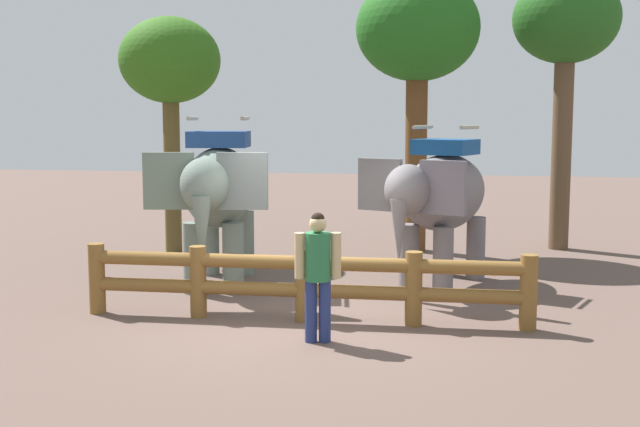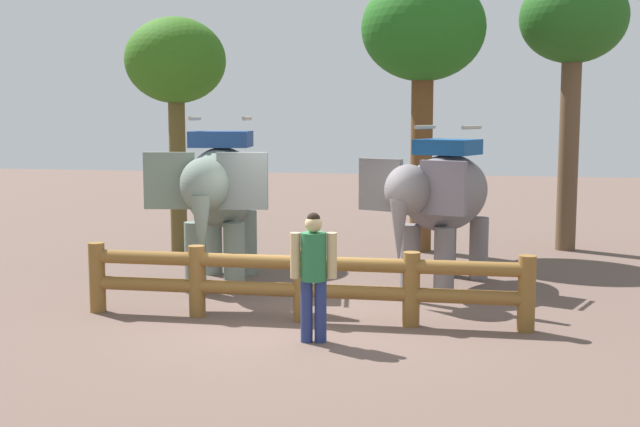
{
  "view_description": "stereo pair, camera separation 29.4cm",
  "coord_description": "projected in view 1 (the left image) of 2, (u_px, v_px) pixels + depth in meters",
  "views": [
    {
      "loc": [
        2.21,
        -10.83,
        2.91
      ],
      "look_at": [
        0.0,
        1.49,
        1.4
      ],
      "focal_mm": 44.96,
      "sensor_mm": 36.0,
      "label": 1
    },
    {
      "loc": [
        2.5,
        -10.78,
        2.91
      ],
      "look_at": [
        0.0,
        1.49,
        1.4
      ],
      "focal_mm": 44.96,
      "sensor_mm": 36.0,
      "label": 2
    }
  ],
  "objects": [
    {
      "name": "tree_far_left",
      "position": [
        170.0,
        66.0,
        16.68
      ],
      "size": [
        2.11,
        2.11,
        4.99
      ],
      "color": "brown",
      "rests_on": "ground"
    },
    {
      "name": "elephant_near_left",
      "position": [
        218.0,
        192.0,
        13.69
      ],
      "size": [
        1.98,
        3.46,
        2.92
      ],
      "color": "slate",
      "rests_on": "ground"
    },
    {
      "name": "elephant_center",
      "position": [
        440.0,
        197.0,
        13.68
      ],
      "size": [
        2.36,
        3.3,
        2.77
      ],
      "color": "slate",
      "rests_on": "ground"
    },
    {
      "name": "ground_plane",
      "position": [
        301.0,
        324.0,
        11.32
      ],
      "size": [
        60.0,
        60.0,
        0.0
      ],
      "primitive_type": "plane",
      "color": "brown"
    },
    {
      "name": "tree_back_center",
      "position": [
        566.0,
        28.0,
        17.23
      ],
      "size": [
        2.28,
        2.28,
        5.99
      ],
      "color": "brown",
      "rests_on": "ground"
    },
    {
      "name": "log_fence",
      "position": [
        304.0,
        280.0,
        11.41
      ],
      "size": [
        6.49,
        0.38,
        1.05
      ],
      "color": "brown",
      "rests_on": "ground"
    },
    {
      "name": "tree_far_right",
      "position": [
        418.0,
        35.0,
        17.02
      ],
      "size": [
        2.64,
        2.64,
        5.91
      ],
      "color": "brown",
      "rests_on": "ground"
    },
    {
      "name": "tourist_woman_in_black",
      "position": [
        318.0,
        268.0,
        10.31
      ],
      "size": [
        0.59,
        0.39,
        1.7
      ],
      "color": "navy",
      "rests_on": "ground"
    }
  ]
}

